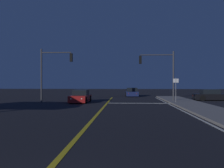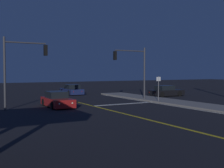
# 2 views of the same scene
# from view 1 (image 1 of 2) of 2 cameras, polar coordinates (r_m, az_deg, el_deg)

# --- Properties ---
(lane_line_center) EXTENTS (0.20, 40.81, 0.01)m
(lane_line_center) POSITION_cam_1_polar(r_m,az_deg,el_deg) (15.52, -3.95, -7.58)
(lane_line_center) COLOR gold
(lane_line_center) RESTS_ON ground
(lane_line_edge_right) EXTENTS (0.16, 40.81, 0.01)m
(lane_line_edge_right) POSITION_cam_1_polar(r_m,az_deg,el_deg) (16.01, 18.93, -7.36)
(lane_line_edge_right) COLOR silver
(lane_line_edge_right) RESTS_ON ground
(stop_bar) EXTENTS (6.47, 0.50, 0.01)m
(stop_bar) POSITION_cam_1_polar(r_m,az_deg,el_deg) (25.88, 6.06, -4.40)
(stop_bar) COLOR silver
(stop_bar) RESTS_ON ground
(car_side_waiting_navy) EXTENTS (1.99, 4.29, 1.34)m
(car_side_waiting_navy) POSITION_cam_1_polar(r_m,az_deg,el_deg) (38.58, 4.59, -1.98)
(car_side_waiting_navy) COLOR navy
(car_side_waiting_navy) RESTS_ON ground
(car_parked_curb_red) EXTENTS (1.90, 4.49, 1.34)m
(car_parked_curb_red) POSITION_cam_1_polar(r_m,az_deg,el_deg) (27.24, -7.22, -2.95)
(car_parked_curb_red) COLOR maroon
(car_parked_curb_red) RESTS_ON ground
(car_distant_tail_black) EXTENTS (4.48, 1.98, 1.34)m
(car_distant_tail_black) POSITION_cam_1_polar(r_m,az_deg,el_deg) (32.14, 21.90, -2.47)
(car_distant_tail_black) COLOR black
(car_distant_tail_black) RESTS_ON ground
(traffic_signal_near_right) EXTENTS (3.91, 0.28, 5.65)m
(traffic_signal_near_right) POSITION_cam_1_polar(r_m,az_deg,el_deg) (28.39, 11.13, 3.62)
(traffic_signal_near_right) COLOR #38383D
(traffic_signal_near_right) RESTS_ON ground
(traffic_signal_far_left) EXTENTS (3.52, 0.28, 5.81)m
(traffic_signal_far_left) POSITION_cam_1_polar(r_m,az_deg,el_deg) (27.86, -13.50, 3.84)
(traffic_signal_far_left) COLOR #38383D
(traffic_signal_far_left) RESTS_ON ground
(street_sign_corner) EXTENTS (0.56, 0.10, 2.59)m
(street_sign_corner) POSITION_cam_1_polar(r_m,az_deg,el_deg) (25.77, 14.44, -0.59)
(street_sign_corner) COLOR slate
(street_sign_corner) RESTS_ON ground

